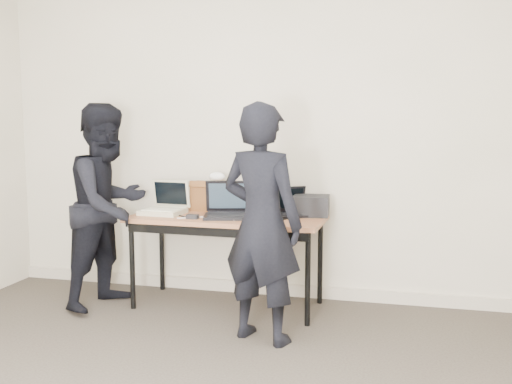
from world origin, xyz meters
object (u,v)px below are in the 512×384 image
(laptop_center, at_px, (228,209))
(person_typist, at_px, (262,223))
(laptop_right, at_px, (290,209))
(person_observer, at_px, (109,206))
(laptop_beige, at_px, (165,207))
(equipment_box, at_px, (311,206))
(leather_satchel, at_px, (214,196))
(desk, at_px, (227,224))

(laptop_center, height_order, person_typist, person_typist)
(laptop_right, distance_m, person_observer, 1.43)
(laptop_beige, relative_size, equipment_box, 1.26)
(laptop_center, bearing_deg, leather_satchel, 114.86)
(laptop_beige, bearing_deg, laptop_center, 1.64)
(laptop_beige, height_order, person_typist, person_typist)
(laptop_beige, bearing_deg, leather_satchel, 35.92)
(laptop_beige, distance_m, equipment_box, 1.17)
(equipment_box, distance_m, person_observer, 1.59)
(person_observer, bearing_deg, laptop_right, -60.65)
(leather_satchel, bearing_deg, person_observer, -147.76)
(person_typist, xyz_separation_m, person_observer, (-1.34, 0.43, 0.01))
(laptop_right, relative_size, person_typist, 0.26)
(person_typist, bearing_deg, laptop_center, -37.67)
(laptop_right, relative_size, leather_satchel, 1.09)
(desk, bearing_deg, laptop_center, -41.42)
(laptop_beige, bearing_deg, desk, 2.60)
(laptop_right, bearing_deg, person_typist, -124.46)
(laptop_beige, bearing_deg, equipment_box, 13.18)
(desk, distance_m, equipment_box, 0.67)
(laptop_right, bearing_deg, desk, 168.88)
(laptop_center, distance_m, equipment_box, 0.65)
(laptop_center, relative_size, leather_satchel, 1.14)
(laptop_right, xyz_separation_m, equipment_box, (0.16, 0.02, 0.03))
(desk, bearing_deg, equipment_box, 18.99)
(equipment_box, bearing_deg, laptop_right, -171.54)
(desk, bearing_deg, laptop_beige, -179.97)
(leather_satchel, bearing_deg, laptop_right, -1.49)
(laptop_beige, bearing_deg, person_observer, -149.43)
(leather_satchel, bearing_deg, laptop_beige, -144.99)
(laptop_beige, relative_size, person_observer, 0.22)
(laptop_center, relative_size, equipment_box, 1.53)
(equipment_box, distance_m, person_typist, 0.83)
(laptop_right, xyz_separation_m, person_observer, (-1.39, -0.34, 0.03))
(equipment_box, height_order, person_observer, person_observer)
(desk, height_order, laptop_right, laptop_right)
(person_typist, bearing_deg, equipment_box, -86.91)
(desk, height_order, leather_satchel, leather_satchel)
(leather_satchel, bearing_deg, equipment_box, 1.21)
(laptop_beige, xyz_separation_m, person_observer, (-0.39, -0.19, 0.02))
(person_observer, bearing_deg, desk, -63.80)
(desk, distance_m, person_typist, 0.75)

